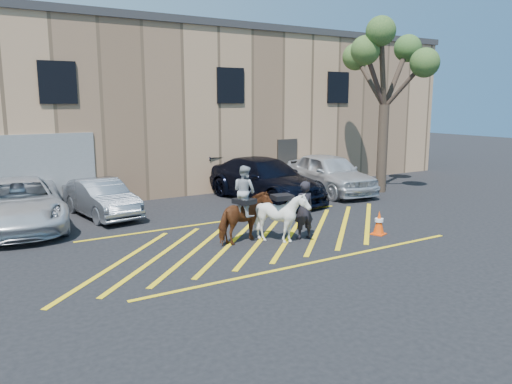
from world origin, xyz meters
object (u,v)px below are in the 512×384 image
car_blue_suv (265,179)px  car_silver_sedan (101,198)px  handler (304,210)px  mounted_bay (244,212)px  tree (386,59)px  saddled_white (282,217)px  car_white_pickup (19,204)px  car_white_suv (329,173)px  traffic_cone (379,223)px

car_blue_suv → car_silver_sedan: bearing=169.3°
handler → car_blue_suv: bearing=-105.0°
mounted_bay → tree: tree is taller
handler → saddled_white: size_ratio=1.14×
car_silver_sedan → saddled_white: bearing=-67.4°
car_silver_sedan → mounted_bay: (2.59, -5.37, 0.24)m
car_white_pickup → car_blue_suv: car_blue_suv is taller
tree → car_blue_suv: bearing=168.5°
mounted_bay → car_blue_suv: bearing=52.0°
car_silver_sedan → car_white_pickup: bearing=177.8°
car_white_suv → tree: bearing=-19.1°
car_white_suv → mounted_bay: size_ratio=2.30×
car_white_pickup → mounted_bay: bearing=-39.1°
car_blue_suv → tree: tree is taller
traffic_cone → tree: size_ratio=0.10×
car_white_pickup → handler: handler is taller
car_blue_suv → traffic_cone: car_blue_suv is taller
car_blue_suv → traffic_cone: size_ratio=7.94×
car_white_suv → handler: size_ratio=2.98×
mounted_bay → tree: size_ratio=0.30×
car_silver_sedan → tree: tree is taller
car_white_pickup → mounted_bay: mounted_bay is taller
car_white_pickup → car_white_suv: car_white_suv is taller
handler → mounted_bay: mounted_bay is taller
mounted_bay → car_white_pickup: bearing=135.6°
car_white_pickup → traffic_cone: (9.07, -6.49, -0.41)m
car_white_suv → traffic_cone: (-3.21, -6.16, -0.50)m
car_white_suv → tree: size_ratio=0.69×
car_silver_sedan → handler: bearing=-62.5°
car_blue_suv → car_white_pickup: bearing=172.2°
car_white_suv → saddled_white: 8.14m
car_white_pickup → handler: 8.90m
tree → car_white_pickup: bearing=174.7°
car_white_suv → mounted_bay: (-7.07, -4.78, 0.03)m
handler → mounted_bay: (-1.65, 0.57, 0.04)m
car_white_suv → handler: bearing=-129.3°
traffic_cone → tree: (5.32, 5.17, 5.33)m
car_white_pickup → car_white_suv: (12.28, -0.33, 0.08)m
car_white_pickup → tree: 15.26m
traffic_cone → car_white_suv: bearing=62.4°
handler → car_white_suv: bearing=-128.7°
car_white_suv → mounted_bay: bearing=-139.8°
mounted_bay → saddled_white: bearing=-30.8°
car_white_suv → saddled_white: car_white_suv is taller
handler → saddled_white: handler is taller
saddled_white → car_white_pickup: bearing=137.3°
car_silver_sedan → tree: size_ratio=0.54×
handler → car_silver_sedan: bearing=-47.8°
car_silver_sedan → car_blue_suv: 6.43m
mounted_bay → handler: bearing=-19.0°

